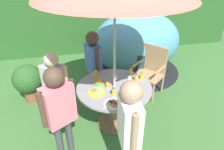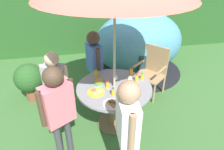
# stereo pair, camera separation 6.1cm
# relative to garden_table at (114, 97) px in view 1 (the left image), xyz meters

# --- Properties ---
(ground_plane) EXTENTS (10.00, 10.00, 0.02)m
(ground_plane) POSITION_rel_garden_table_xyz_m (0.00, 0.00, -0.57)
(ground_plane) COLOR #3D6B33
(hedge_backdrop) EXTENTS (9.00, 0.70, 2.12)m
(hedge_backdrop) POSITION_rel_garden_table_xyz_m (0.00, 3.43, 0.50)
(hedge_backdrop) COLOR #285623
(hedge_backdrop) RESTS_ON ground_plane
(garden_table) EXTENTS (1.17, 1.17, 0.75)m
(garden_table) POSITION_rel_garden_table_xyz_m (0.00, 0.00, 0.00)
(garden_table) COLOR brown
(garden_table) RESTS_ON ground_plane
(wooden_chair) EXTENTS (0.70, 0.71, 1.00)m
(wooden_chair) POSITION_rel_garden_table_xyz_m (0.96, 0.81, -0.01)
(wooden_chair) COLOR tan
(wooden_chair) RESTS_ON ground_plane
(dome_tent) EXTENTS (2.39, 2.39, 1.48)m
(dome_tent) POSITION_rel_garden_table_xyz_m (0.97, 1.81, 0.17)
(dome_tent) COLOR teal
(dome_tent) RESTS_ON ground_plane
(potted_plant) EXTENTS (0.56, 0.56, 0.77)m
(potted_plant) POSITION_rel_garden_table_xyz_m (-1.47, 1.00, -0.10)
(potted_plant) COLOR brown
(potted_plant) RESTS_ON ground_plane
(child_in_blue_shirt) EXTENTS (0.29, 0.46, 1.40)m
(child_in_blue_shirt) POSITION_rel_garden_table_xyz_m (-0.22, 0.78, 0.34)
(child_in_blue_shirt) COLOR brown
(child_in_blue_shirt) RESTS_ON ground_plane
(child_in_grey_shirt) EXTENTS (0.42, 0.27, 1.30)m
(child_in_grey_shirt) POSITION_rel_garden_table_xyz_m (-0.90, 0.27, 0.27)
(child_in_grey_shirt) COLOR brown
(child_in_grey_shirt) RESTS_ON ground_plane
(child_in_pink_shirt) EXTENTS (0.43, 0.37, 1.44)m
(child_in_pink_shirt) POSITION_rel_garden_table_xyz_m (-0.81, -0.49, 0.36)
(child_in_pink_shirt) COLOR #3F3F47
(child_in_pink_shirt) RESTS_ON ground_plane
(child_in_white_shirt) EXTENTS (0.24, 0.48, 1.43)m
(child_in_white_shirt) POSITION_rel_garden_table_xyz_m (-0.04, -0.94, 0.36)
(child_in_white_shirt) COLOR navy
(child_in_white_shirt) RESTS_ON ground_plane
(snack_bowl) EXTENTS (0.16, 0.16, 0.08)m
(snack_bowl) POSITION_rel_garden_table_xyz_m (-0.22, 0.13, 0.23)
(snack_bowl) COLOR #66B259
(snack_bowl) RESTS_ON garden_table
(plate_center_back) EXTENTS (0.23, 0.23, 0.03)m
(plate_center_back) POSITION_rel_garden_table_xyz_m (0.18, -0.16, 0.21)
(plate_center_back) COLOR white
(plate_center_back) RESTS_ON garden_table
(plate_front_edge) EXTENTS (0.26, 0.26, 0.03)m
(plate_front_edge) POSITION_rel_garden_table_xyz_m (-0.29, -0.10, 0.21)
(plate_front_edge) COLOR yellow
(plate_front_edge) RESTS_ON garden_table
(plate_center_front) EXTENTS (0.26, 0.26, 0.03)m
(plate_center_front) POSITION_rel_garden_table_xyz_m (-0.11, -0.42, 0.21)
(plate_center_front) COLOR white
(plate_center_front) RESTS_ON garden_table
(juice_bottle_near_left) EXTENTS (0.06, 0.06, 0.13)m
(juice_bottle_near_left) POSITION_rel_garden_table_xyz_m (-0.24, 0.38, 0.26)
(juice_bottle_near_left) COLOR yellow
(juice_bottle_near_left) RESTS_ON garden_table
(juice_bottle_near_right) EXTENTS (0.05, 0.05, 0.11)m
(juice_bottle_near_right) POSITION_rel_garden_table_xyz_m (0.49, 0.14, 0.25)
(juice_bottle_near_right) COLOR yellow
(juice_bottle_near_right) RESTS_ON garden_table
(juice_bottle_far_left) EXTENTS (0.05, 0.05, 0.13)m
(juice_bottle_far_left) POSITION_rel_garden_table_xyz_m (-0.06, -0.21, 0.26)
(juice_bottle_far_left) COLOR yellow
(juice_bottle_far_left) RESTS_ON garden_table
(juice_bottle_far_right) EXTENTS (0.05, 0.05, 0.13)m
(juice_bottle_far_right) POSITION_rel_garden_table_xyz_m (0.38, 0.09, 0.26)
(juice_bottle_far_right) COLOR yellow
(juice_bottle_far_right) RESTS_ON garden_table
(juice_bottle_mid_left) EXTENTS (0.06, 0.06, 0.13)m
(juice_bottle_mid_left) POSITION_rel_garden_table_xyz_m (0.36, 0.31, 0.26)
(juice_bottle_mid_left) COLOR yellow
(juice_bottle_mid_left) RESTS_ON garden_table
(juice_bottle_mid_right) EXTENTS (0.05, 0.05, 0.11)m
(juice_bottle_mid_right) POSITION_rel_garden_table_xyz_m (-0.11, 0.00, 0.25)
(juice_bottle_mid_right) COLOR yellow
(juice_bottle_mid_right) RESTS_ON garden_table
(cup_near) EXTENTS (0.06, 0.06, 0.06)m
(cup_near) POSITION_rel_garden_table_xyz_m (0.29, 0.16, 0.22)
(cup_near) COLOR white
(cup_near) RESTS_ON garden_table
(cup_far) EXTENTS (0.07, 0.07, 0.06)m
(cup_far) POSITION_rel_garden_table_xyz_m (0.06, 0.22, 0.23)
(cup_far) COLOR white
(cup_far) RESTS_ON garden_table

